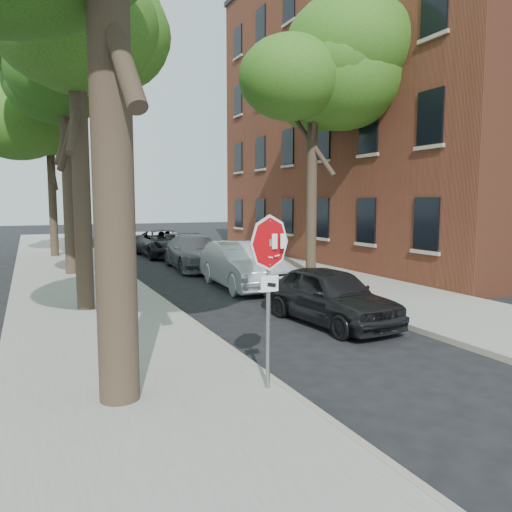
{
  "coord_description": "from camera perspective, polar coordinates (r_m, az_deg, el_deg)",
  "views": [
    {
      "loc": [
        -3.87,
        -6.52,
        2.92
      ],
      "look_at": [
        -0.59,
        0.67,
        2.05
      ],
      "focal_mm": 35.0,
      "sensor_mm": 36.0,
      "label": 1
    }
  ],
  "objects": [
    {
      "name": "car_b",
      "position": [
        16.78,
        -1.64,
        -1.04
      ],
      "size": [
        1.89,
        4.83,
        1.56
      ],
      "primitive_type": "imported",
      "rotation": [
        0.0,
        0.0,
        -0.05
      ],
      "color": "#AFB0B8",
      "rests_on": "ground"
    },
    {
      "name": "car_c",
      "position": [
        21.63,
        -6.99,
        0.42
      ],
      "size": [
        2.36,
        5.14,
        1.46
      ],
      "primitive_type": "imported",
      "rotation": [
        0.0,
        0.0,
        -0.06
      ],
      "color": "#49494E",
      "rests_on": "ground"
    },
    {
      "name": "apartment_building",
      "position": [
        27.62,
        16.94,
        15.89
      ],
      "size": [
        12.2,
        20.2,
        15.3
      ],
      "color": "brown",
      "rests_on": "ground"
    },
    {
      "name": "car_a",
      "position": [
        12.07,
        8.42,
        -4.47
      ],
      "size": [
        1.98,
        4.14,
        1.36
      ],
      "primitive_type": "imported",
      "rotation": [
        0.0,
        0.0,
        0.09
      ],
      "color": "black",
      "rests_on": "ground"
    },
    {
      "name": "sidewalk_right",
      "position": [
        21.18,
        3.5,
        -1.49
      ],
      "size": [
        4.0,
        55.0,
        0.12
      ],
      "primitive_type": "cube",
      "color": "gray",
      "rests_on": "ground"
    },
    {
      "name": "tree_mid_a",
      "position": [
        14.47,
        -20.15,
        24.81
      ],
      "size": [
        5.59,
        5.19,
        9.84
      ],
      "color": "black",
      "rests_on": "sidewalk_left"
    },
    {
      "name": "tree_mid_b",
      "position": [
        21.3,
        -21.19,
        19.66
      ],
      "size": [
        5.88,
        5.46,
        10.36
      ],
      "color": "black",
      "rests_on": "sidewalk_left"
    },
    {
      "name": "curb_left",
      "position": [
        19.04,
        -13.91,
        -2.53
      ],
      "size": [
        0.12,
        55.0,
        0.13
      ],
      "primitive_type": "cube",
      "color": "#9E9384",
      "rests_on": "ground"
    },
    {
      "name": "curb_right",
      "position": [
        20.3,
        -1.62,
        -1.81
      ],
      "size": [
        0.12,
        55.0,
        0.13
      ],
      "primitive_type": "cube",
      "color": "#9E9384",
      "rests_on": "ground"
    },
    {
      "name": "ground",
      "position": [
        8.12,
        5.98,
        -14.82
      ],
      "size": [
        120.0,
        120.0,
        0.0
      ],
      "primitive_type": "plane",
      "color": "black",
      "rests_on": "ground"
    },
    {
      "name": "tree_far",
      "position": [
        27.98,
        -22.65,
        14.63
      ],
      "size": [
        5.29,
        4.91,
        9.33
      ],
      "color": "black",
      "rests_on": "sidewalk_left"
    },
    {
      "name": "stop_sign",
      "position": [
        7.29,
        1.51,
        -1.38
      ],
      "size": [
        0.76,
        0.34,
        2.61
      ],
      "color": "gray",
      "rests_on": "sidewalk_left"
    },
    {
      "name": "sidewalk_left",
      "position": [
        18.79,
        -20.08,
        -2.86
      ],
      "size": [
        4.0,
        55.0,
        0.12
      ],
      "primitive_type": "cube",
      "color": "gray",
      "rests_on": "ground"
    },
    {
      "name": "car_d",
      "position": [
        26.77,
        -10.46,
        1.44
      ],
      "size": [
        2.47,
        5.15,
        1.42
      ],
      "primitive_type": "imported",
      "rotation": [
        0.0,
        0.0,
        0.02
      ],
      "color": "black",
      "rests_on": "ground"
    },
    {
      "name": "tree_right",
      "position": [
        19.8,
        6.3,
        18.77
      ],
      "size": [
        5.29,
        4.91,
        9.33
      ],
      "color": "black",
      "rests_on": "sidewalk_right"
    }
  ]
}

